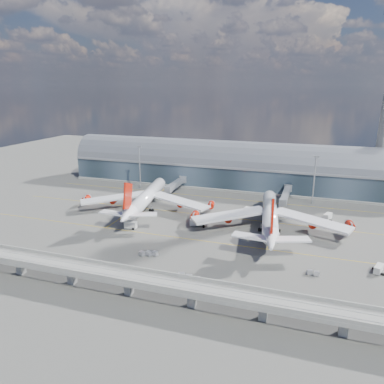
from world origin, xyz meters
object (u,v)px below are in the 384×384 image
(service_truck_5, at_px, (251,211))
(cargo_train_2, at_px, (313,273))
(service_truck_4, at_px, (328,217))
(cargo_train_0, at_px, (148,254))
(cargo_train_1, at_px, (196,280))
(airliner_right, at_px, (270,216))
(floodlight_mast_right, at_px, (314,179))
(airliner_left, at_px, (146,198))
(service_truck_3, at_px, (379,269))
(service_truck_2, at_px, (199,223))
(service_truck_0, at_px, (128,206))
(floodlight_mast_left, at_px, (140,166))
(service_truck_1, at_px, (131,225))

(service_truck_5, bearing_deg, cargo_train_2, -130.52)
(service_truck_5, bearing_deg, service_truck_4, -63.60)
(cargo_train_0, xyz_separation_m, cargo_train_1, (22.75, -13.15, 0.13))
(airliner_right, height_order, cargo_train_1, airliner_right)
(floodlight_mast_right, distance_m, airliner_left, 87.36)
(service_truck_4, height_order, service_truck_5, service_truck_5)
(floodlight_mast_right, distance_m, service_truck_4, 27.22)
(service_truck_5, relative_size, cargo_train_2, 1.58)
(cargo_train_1, bearing_deg, service_truck_3, -75.80)
(floodlight_mast_right, distance_m, service_truck_2, 69.48)
(airliner_left, relative_size, service_truck_5, 9.98)
(service_truck_5, bearing_deg, service_truck_3, -111.10)
(airliner_right, bearing_deg, service_truck_0, 167.67)
(floodlight_mast_left, bearing_deg, service_truck_5, -20.54)
(cargo_train_2, bearing_deg, floodlight_mast_right, -9.39)
(airliner_right, distance_m, cargo_train_2, 41.20)
(airliner_left, relative_size, cargo_train_1, 5.12)
(floodlight_mast_left, xyz_separation_m, airliner_left, (21.19, -36.97, -7.38))
(floodlight_mast_left, bearing_deg, floodlight_mast_right, 0.00)
(cargo_train_1, xyz_separation_m, cargo_train_2, (34.96, 17.07, -0.19))
(service_truck_1, bearing_deg, service_truck_3, -99.29)
(floodlight_mast_right, relative_size, service_truck_3, 4.53)
(floodlight_mast_left, xyz_separation_m, cargo_train_2, (102.21, -80.38, -12.86))
(service_truck_5, xyz_separation_m, cargo_train_2, (29.95, -53.30, -0.88))
(floodlight_mast_right, height_order, airliner_right, floodlight_mast_right)
(service_truck_3, bearing_deg, service_truck_1, -165.46)
(service_truck_2, relative_size, cargo_train_2, 1.85)
(service_truck_2, xyz_separation_m, cargo_train_0, (-8.42, -34.66, -0.69))
(service_truck_3, distance_m, cargo_train_0, 79.44)
(airliner_right, relative_size, service_truck_4, 12.63)
(floodlight_mast_left, distance_m, service_truck_5, 78.09)
(service_truck_4, distance_m, cargo_train_1, 84.39)
(airliner_left, xyz_separation_m, service_truck_4, (86.23, 13.74, -4.71))
(service_truck_3, relative_size, cargo_train_0, 0.78)
(service_truck_1, height_order, cargo_train_2, service_truck_1)
(airliner_left, height_order, service_truck_4, airliner_left)
(cargo_train_1, bearing_deg, service_truck_4, -39.23)
(floodlight_mast_right, relative_size, airliner_right, 0.35)
(service_truck_2, bearing_deg, floodlight_mast_right, -59.90)
(airliner_left, xyz_separation_m, cargo_train_1, (46.06, -60.47, -5.29))
(airliner_left, height_order, cargo_train_2, airliner_left)
(floodlight_mast_left, height_order, cargo_train_2, floodlight_mast_left)
(service_truck_3, bearing_deg, service_truck_5, 158.79)
(floodlight_mast_left, relative_size, floodlight_mast_right, 1.00)
(service_truck_5, bearing_deg, service_truck_0, 120.68)
(service_truck_2, bearing_deg, service_truck_1, 98.21)
(floodlight_mast_right, distance_m, airliner_right, 47.87)
(service_truck_4, relative_size, service_truck_5, 0.81)
(service_truck_1, height_order, service_truck_4, service_truck_1)
(floodlight_mast_right, xyz_separation_m, service_truck_0, (-88.37, -38.35, -12.21))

